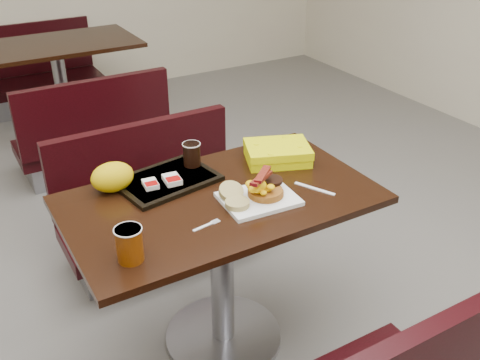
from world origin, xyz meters
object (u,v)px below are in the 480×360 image
platter (259,199)px  clamshell (278,153)px  hashbrown_sleeve_left (150,184)px  pancake_stack (266,191)px  table_far (62,91)px  hashbrown_sleeve_right (172,180)px  bench_near_n (158,202)px  bench_far_n (42,69)px  table_near (222,273)px  coffee_cup_near (130,245)px  bench_far_s (89,123)px  tray (167,180)px  fork (203,227)px  coffee_cup_far (192,154)px  knife (315,189)px  paper_bag (112,177)px

platter → clamshell: bearing=48.6°
clamshell → hashbrown_sleeve_left: bearing=-162.1°
pancake_stack → table_far: bearing=93.0°
pancake_stack → hashbrown_sleeve_right: size_ratio=1.67×
bench_near_n → hashbrown_sleeve_left: (-0.22, -0.52, 0.42)m
table_far → bench_far_n: table_far is taller
table_near → platter: bearing=-43.2°
pancake_stack → coffee_cup_near: (-0.59, -0.11, 0.03)m
bench_far_s → pancake_stack: size_ratio=7.16×
tray → hashbrown_sleeve_right: (0.01, -0.04, 0.02)m
pancake_stack → fork: (-0.30, -0.06, -0.03)m
hashbrown_sleeve_right → hashbrown_sleeve_left: bearing=178.4°
pancake_stack → fork: bearing=-169.3°
table_far → platter: size_ratio=4.28×
bench_far_s → pancake_stack: pancake_stack is taller
platter → tray: (-0.25, 0.31, 0.00)m
tray → table_near: bearing=-66.6°
clamshell → tray: bearing=-166.1°
coffee_cup_near → fork: coffee_cup_near is taller
bench_near_n → pancake_stack: 0.92m
table_near → bench_near_n: table_near is taller
fork → coffee_cup_far: bearing=60.1°
bench_near_n → coffee_cup_near: 1.11m
bench_far_n → table_near: bearing=-90.0°
bench_far_s → table_far: bearing=90.0°
table_far → fork: (-0.16, -2.76, 0.38)m
table_far → knife: bearing=-82.7°
table_near → hashbrown_sleeve_right: (-0.13, 0.17, 0.40)m
fork → hashbrown_sleeve_right: hashbrown_sleeve_right is taller
bench_far_n → coffee_cup_near: (-0.44, -3.51, 0.45)m
fork → coffee_cup_far: size_ratio=1.14×
hashbrown_sleeve_right → bench_far_n: bearing=93.2°
fork → knife: (0.51, 0.02, 0.00)m
clamshell → paper_bag: 0.71m
bench_near_n → hashbrown_sleeve_left: size_ratio=13.59×
pancake_stack → clamshell: bearing=48.4°
table_far → fork: 2.79m
knife → clamshell: 0.29m
hashbrown_sleeve_left → hashbrown_sleeve_right: 0.09m
table_near → paper_bag: paper_bag is taller
platter → paper_bag: bearing=145.5°
fork → hashbrown_sleeve_right: size_ratio=1.35×
bench_far_n → paper_bag: (-0.34, -3.04, 0.45)m
table_near → clamshell: clamshell is taller
pancake_stack → paper_bag: paper_bag is taller
table_near → bench_far_s: bearing=90.0°
bench_far_n → coffee_cup_near: 3.57m
knife → paper_bag: bearing=-145.9°
platter → hashbrown_sleeve_right: hashbrown_sleeve_right is taller
coffee_cup_near → table_far: bearing=81.0°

